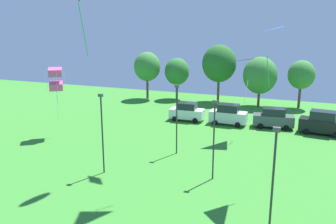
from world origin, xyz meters
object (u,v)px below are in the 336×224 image
at_px(light_post_2, 273,182).
at_px(light_post_1, 214,135).
at_px(parked_car_third_from_left, 273,118).
at_px(treeline_tree_4, 301,75).
at_px(kite_flying_0, 254,69).
at_px(kite_flying_1, 259,46).
at_px(light_post_3, 102,129).
at_px(light_post_0, 177,115).
at_px(parked_car_rightmost_in_row, 322,123).
at_px(treeline_tree_3, 260,75).
at_px(kite_flying_5, 56,79).
at_px(treeline_tree_0, 147,67).
at_px(parked_car_second_from_left, 228,115).
at_px(parked_car_leftmost, 187,112).
at_px(treeline_tree_2, 219,64).
at_px(treeline_tree_1, 177,72).

bearing_deg(light_post_2, light_post_1, 123.87).
xyz_separation_m(parked_car_third_from_left, treeline_tree_4, (2.41, 11.59, 3.56)).
height_order(kite_flying_0, kite_flying_1, kite_flying_1).
height_order(light_post_2, treeline_tree_4, treeline_tree_4).
bearing_deg(light_post_3, treeline_tree_4, 65.13).
bearing_deg(light_post_0, kite_flying_1, -29.83).
bearing_deg(light_post_3, parked_car_rightmost_in_row, 46.68).
height_order(light_post_3, treeline_tree_3, treeline_tree_3).
relative_size(parked_car_rightmost_in_row, treeline_tree_4, 0.71).
xyz_separation_m(light_post_0, light_post_3, (-3.90, -6.23, 0.02)).
relative_size(kite_flying_1, light_post_3, 0.50).
xyz_separation_m(kite_flying_5, light_post_2, (22.85, -12.06, -2.32)).
height_order(light_post_0, treeline_tree_0, treeline_tree_0).
xyz_separation_m(parked_car_second_from_left, light_post_2, (7.05, -22.81, 2.53)).
bearing_deg(parked_car_rightmost_in_row, light_post_1, -111.18).
xyz_separation_m(parked_car_leftmost, light_post_0, (2.75, -11.22, 2.47)).
relative_size(light_post_0, light_post_3, 0.99).
distance_m(kite_flying_0, treeline_tree_2, 18.55).
distance_m(parked_car_rightmost_in_row, light_post_2, 23.09).
bearing_deg(kite_flying_5, light_post_2, -27.84).
xyz_separation_m(light_post_1, treeline_tree_3, (-0.08, 26.49, 1.02)).
bearing_deg(treeline_tree_4, light_post_2, -90.76).
distance_m(kite_flying_0, parked_car_third_from_left, 8.42).
bearing_deg(treeline_tree_0, kite_flying_0, -39.28).
distance_m(treeline_tree_1, treeline_tree_2, 6.77).
xyz_separation_m(treeline_tree_0, treeline_tree_2, (11.01, 1.77, 0.74)).
bearing_deg(light_post_3, treeline_tree_3, 73.75).
height_order(parked_car_leftmost, light_post_1, light_post_1).
xyz_separation_m(light_post_1, treeline_tree_1, (-12.85, 27.25, 0.86)).
distance_m(parked_car_leftmost, light_post_3, 17.66).
bearing_deg(light_post_2, kite_flying_5, 152.16).
bearing_deg(treeline_tree_2, light_post_2, -72.23).
bearing_deg(light_post_2, kite_flying_1, 105.62).
bearing_deg(treeline_tree_0, parked_car_third_from_left, -25.49).
bearing_deg(treeline_tree_2, kite_flying_1, -71.66).
distance_m(kite_flying_5, light_post_2, 25.94).
relative_size(parked_car_third_from_left, light_post_0, 0.73).
bearing_deg(light_post_0, treeline_tree_4, 67.19).
xyz_separation_m(parked_car_third_from_left, treeline_tree_3, (-3.04, 10.41, 3.36)).
bearing_deg(treeline_tree_0, treeline_tree_1, 19.24).
bearing_deg(parked_car_second_from_left, kite_flying_1, -71.29).
relative_size(parked_car_second_from_left, light_post_3, 0.67).
xyz_separation_m(kite_flying_0, treeline_tree_0, (-18.50, 15.13, -2.19)).
distance_m(light_post_2, treeline_tree_4, 34.99).
height_order(parked_car_rightmost_in_row, treeline_tree_2, treeline_tree_2).
bearing_deg(light_post_1, parked_car_second_from_left, 97.86).
height_order(treeline_tree_2, treeline_tree_3, treeline_tree_2).
xyz_separation_m(kite_flying_1, light_post_1, (-2.86, -0.01, -6.64)).
distance_m(kite_flying_1, light_post_0, 10.70).
xyz_separation_m(kite_flying_1, parked_car_second_from_left, (-5.00, 15.49, -8.93)).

